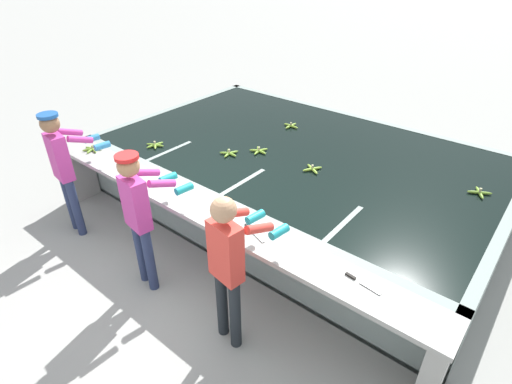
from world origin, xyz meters
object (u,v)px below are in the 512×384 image
at_px(worker_2, 229,260).
at_px(knife_1, 357,280).
at_px(banana_bunch_floating_2, 480,192).
at_px(banana_bunch_floating_4, 229,153).
at_px(worker_0, 64,163).
at_px(worker_1, 140,210).
at_px(banana_bunch_floating_3, 259,151).
at_px(banana_bunch_ledge_0, 93,149).
at_px(banana_bunch_floating_0, 155,145).
at_px(banana_bunch_floating_1, 312,169).
at_px(banana_bunch_floating_5, 291,126).
at_px(knife_0, 252,230).

xyz_separation_m(worker_2, knife_1, (0.97, 0.59, -0.09)).
height_order(banana_bunch_floating_2, banana_bunch_floating_4, same).
relative_size(worker_0, worker_1, 1.02).
xyz_separation_m(banana_bunch_floating_3, banana_bunch_ledge_0, (-1.88, -1.46, 0.00)).
bearing_deg(banana_bunch_ledge_0, banana_bunch_floating_4, 35.32).
height_order(banana_bunch_floating_0, banana_bunch_floating_1, same).
xyz_separation_m(banana_bunch_floating_1, banana_bunch_floating_5, (-1.06, 1.03, 0.00)).
distance_m(worker_0, banana_bunch_floating_4, 2.14).
distance_m(banana_bunch_floating_0, banana_bunch_floating_5, 2.17).
xyz_separation_m(worker_2, banana_bunch_floating_5, (-1.49, 3.10, -0.08)).
relative_size(banana_bunch_floating_1, banana_bunch_ledge_0, 0.92).
height_order(worker_0, banana_bunch_ledge_0, worker_0).
bearing_deg(banana_bunch_floating_5, worker_1, -85.75).
bearing_deg(banana_bunch_floating_4, knife_0, -40.35).
bearing_deg(knife_1, banana_bunch_floating_5, 134.34).
relative_size(worker_0, knife_0, 5.02).
bearing_deg(banana_bunch_floating_0, worker_0, -100.88).
relative_size(worker_1, banana_bunch_floating_0, 5.94).
relative_size(banana_bunch_floating_2, banana_bunch_floating_4, 0.95).
relative_size(banana_bunch_floating_2, knife_0, 0.77).
distance_m(banana_bunch_floating_3, banana_bunch_ledge_0, 2.38).
bearing_deg(banana_bunch_floating_2, banana_bunch_floating_3, -164.50).
distance_m(banana_bunch_floating_2, banana_bunch_floating_4, 3.19).
distance_m(worker_2, banana_bunch_floating_5, 3.44).
height_order(worker_2, banana_bunch_ledge_0, worker_2).
distance_m(banana_bunch_floating_4, knife_1, 2.79).
xyz_separation_m(worker_1, banana_bunch_floating_0, (-1.35, 1.27, -0.10)).
bearing_deg(banana_bunch_floating_4, banana_bunch_floating_0, -154.81).
bearing_deg(worker_1, knife_0, 28.87).
distance_m(banana_bunch_floating_4, knife_0, 1.81).
height_order(banana_bunch_floating_5, knife_1, banana_bunch_floating_5).
relative_size(banana_bunch_floating_4, banana_bunch_floating_5, 0.98).
bearing_deg(banana_bunch_floating_0, banana_bunch_floating_1, 20.62).
distance_m(worker_1, banana_bunch_floating_0, 1.86).
bearing_deg(knife_0, banana_bunch_floating_3, 126.46).
bearing_deg(worker_0, banana_bunch_ledge_0, 119.97).
bearing_deg(banana_bunch_floating_3, banana_bunch_floating_2, 15.50).
relative_size(banana_bunch_floating_3, knife_1, 0.79).
height_order(banana_bunch_floating_1, banana_bunch_floating_3, same).
distance_m(banana_bunch_floating_3, knife_1, 2.71).
relative_size(banana_bunch_floating_3, knife_0, 0.81).
xyz_separation_m(banana_bunch_floating_1, knife_1, (1.40, -1.48, -0.01)).
distance_m(banana_bunch_ledge_0, knife_0, 2.98).
height_order(banana_bunch_floating_4, banana_bunch_ledge_0, banana_bunch_ledge_0).
bearing_deg(banana_bunch_floating_5, banana_bunch_ledge_0, -124.07).
height_order(banana_bunch_floating_3, knife_0, banana_bunch_floating_3).
height_order(banana_bunch_floating_5, banana_bunch_ledge_0, banana_bunch_ledge_0).
xyz_separation_m(worker_1, banana_bunch_floating_4, (-0.33, 1.75, -0.10)).
distance_m(worker_0, worker_2, 2.85).
bearing_deg(banana_bunch_ledge_0, knife_0, -0.66).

